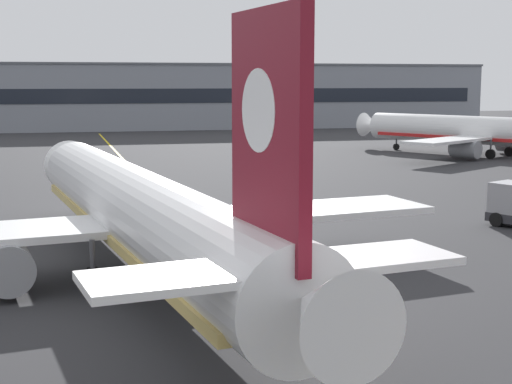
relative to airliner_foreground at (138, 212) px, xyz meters
The scene contains 5 objects.
taxiway_centreline 16.53m from the airliner_foreground, 75.47° to the left, with size 0.30×180.00×0.01m, color yellow.
airliner_foreground is the anchor object (origin of this frame).
airliner_background 69.95m from the airliner_foreground, 46.44° to the left, with size 28.26×35.09×11.06m.
safety_cone_by_nose_gear 15.73m from the airliner_foreground, 83.81° to the left, with size 0.44×0.44×0.55m.
terminal_building 116.77m from the airliner_foreground, 88.52° to the left, with size 156.80×12.40×13.06m.
Camera 1 is at (-6.84, -21.97, 9.61)m, focal length 53.22 mm.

